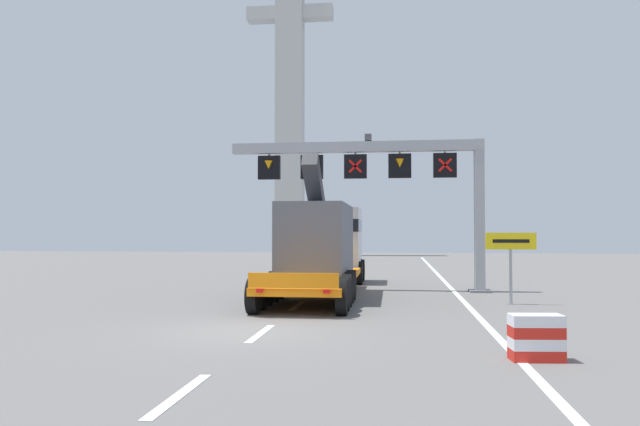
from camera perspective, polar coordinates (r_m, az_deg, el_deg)
The scene contains 8 objects.
ground at distance 15.76m, azimuth -7.02°, elevation -10.95°, with size 112.00×112.00×0.00m, color slate.
lane_markings at distance 29.08m, azimuth 0.58°, elevation -6.69°, with size 0.20×41.99×0.01m.
edge_line_right at distance 27.31m, azimuth 12.27°, elevation -6.98°, with size 0.20×63.00×0.01m, color silver.
overhead_lane_gantry at distance 26.03m, azimuth 6.08°, elevation 4.06°, with size 11.00×0.90×6.67m.
heavy_haul_truck_orange at distance 25.72m, azimuth 0.42°, elevation -2.92°, with size 3.06×14.08×5.30m.
exit_sign_yellow at distance 21.99m, azimuth 17.50°, elevation -3.24°, with size 1.70×0.15×2.48m.
crash_barrier_striped at distance 12.82m, azimuth 19.66°, elevation -10.97°, with size 1.05×0.60×0.90m.
bridge_pylon_distant at distance 65.34m, azimuth -2.85°, elevation 14.48°, with size 9.00×2.00×40.68m.
Camera 1 is at (3.81, -15.08, 2.54)m, focal length 34.05 mm.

